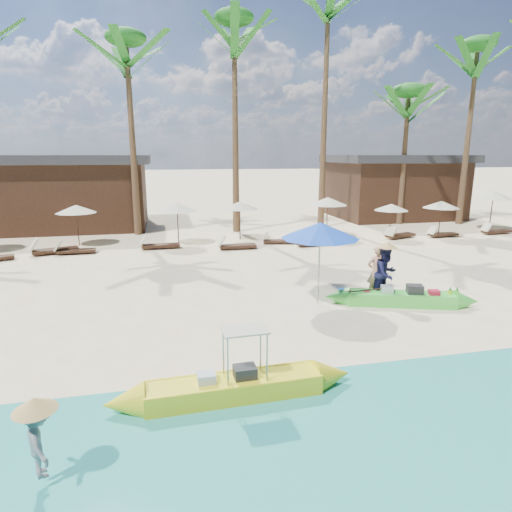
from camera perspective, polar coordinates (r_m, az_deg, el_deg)
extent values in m
plane|color=#FDECBB|center=(11.14, -1.19, -9.51)|extent=(240.00, 240.00, 0.00)
cube|color=tan|center=(6.95, 7.73, -25.25)|extent=(240.00, 4.50, 0.01)
cube|color=#44D541|center=(13.36, 18.67, -5.44)|extent=(3.13, 1.58, 0.37)
cube|color=white|center=(13.35, 18.68, -5.37)|extent=(2.67, 1.28, 0.17)
cube|color=#262628|center=(13.37, 20.39, -4.34)|extent=(0.52, 0.46, 0.34)
cube|color=silver|center=(13.25, 17.06, -4.39)|extent=(0.42, 0.38, 0.27)
cube|color=#B71833|center=(13.49, 22.63, -4.66)|extent=(0.35, 0.32, 0.21)
cylinder|color=#B71833|center=(13.17, 14.53, -4.75)|extent=(0.21, 0.21, 0.09)
cylinder|color=#262628|center=(13.05, 13.53, -4.89)|extent=(0.19, 0.19, 0.08)
sphere|color=tan|center=(13.04, 12.24, -4.60)|extent=(0.18, 0.18, 0.18)
cylinder|color=yellow|center=(13.76, 24.42, -4.58)|extent=(0.14, 0.14, 0.18)
cylinder|color=yellow|center=(13.82, 25.19, -4.58)|extent=(0.14, 0.14, 0.18)
cube|color=yellow|center=(8.15, -2.92, -17.19)|extent=(3.21, 0.77, 0.38)
cube|color=white|center=(8.14, -2.92, -17.07)|extent=(2.76, 0.57, 0.17)
cube|color=#262628|center=(8.06, -1.49, -15.45)|extent=(0.41, 0.34, 0.30)
cube|color=silver|center=(7.96, -6.64, -16.09)|extent=(0.33, 0.29, 0.26)
cube|color=beige|center=(7.68, -1.53, -9.82)|extent=(0.82, 0.58, 0.03)
imported|color=tan|center=(13.54, 15.76, -2.10)|extent=(0.64, 0.45, 1.67)
imported|color=black|center=(13.34, 16.90, -2.30)|extent=(1.03, 0.94, 1.72)
imported|color=gray|center=(6.71, -26.94, -21.13)|extent=(0.60, 0.75, 1.02)
cylinder|color=#99999E|center=(12.64, 8.40, -1.17)|extent=(0.05, 0.05, 2.37)
cone|color=blue|center=(12.43, 8.56, 3.41)|extent=(2.27, 2.27, 0.46)
cylinder|color=#352116|center=(22.46, -22.69, 3.71)|extent=(0.05, 0.05, 1.93)
cone|color=beige|center=(22.35, -22.88, 5.81)|extent=(1.93, 1.93, 0.39)
cube|color=#352116|center=(21.11, -25.17, 0.71)|extent=(2.00, 1.14, 0.13)
cube|color=beige|center=(21.01, -27.53, 1.35)|extent=(0.59, 0.71, 0.56)
cube|color=#352116|center=(20.71, -22.84, 0.64)|extent=(1.64, 0.55, 0.11)
cube|color=beige|center=(20.79, -24.86, 1.31)|extent=(0.37, 0.53, 0.48)
cylinder|color=#352116|center=(21.27, -10.38, 4.15)|extent=(0.05, 0.05, 2.01)
cone|color=beige|center=(21.15, -10.47, 6.46)|extent=(2.01, 2.01, 0.40)
cube|color=#352116|center=(20.65, -12.57, 1.38)|extent=(1.76, 0.59, 0.12)
cube|color=beige|center=(20.60, -14.76, 2.10)|extent=(0.40, 0.57, 0.51)
cylinder|color=#352116|center=(22.21, -2.16, 4.65)|extent=(0.05, 0.05, 1.93)
cone|color=beige|center=(22.10, -2.18, 6.78)|extent=(1.93, 1.93, 0.39)
cube|color=#352116|center=(20.08, -2.45, 1.34)|extent=(1.71, 0.56, 0.12)
cube|color=beige|center=(19.91, -4.60, 2.10)|extent=(0.39, 0.56, 0.50)
cube|color=#352116|center=(21.32, 3.03, 2.00)|extent=(1.60, 0.77, 0.11)
cube|color=beige|center=(21.22, 1.21, 2.71)|extent=(0.43, 0.55, 0.45)
cylinder|color=#352116|center=(23.20, 9.46, 5.03)|extent=(0.05, 0.05, 2.08)
cone|color=beige|center=(23.09, 9.54, 7.23)|extent=(2.08, 2.08, 0.42)
cube|color=#352116|center=(20.94, 7.57, 1.70)|extent=(1.62, 0.71, 0.11)
cube|color=beige|center=(20.58, 5.88, 2.33)|extent=(0.42, 0.55, 0.46)
cube|color=#352116|center=(22.33, 9.80, 2.36)|extent=(1.67, 0.90, 0.11)
cube|color=beige|center=(21.87, 8.35, 2.93)|extent=(0.47, 0.59, 0.46)
cylinder|color=#352116|center=(23.75, 17.46, 4.41)|extent=(0.04, 0.04, 1.77)
cone|color=beige|center=(23.65, 17.59, 6.23)|extent=(1.77, 1.77, 0.35)
cube|color=#352116|center=(23.99, 18.71, 2.64)|extent=(1.86, 1.12, 0.12)
cube|color=beige|center=(23.35, 17.53, 3.23)|extent=(0.56, 0.67, 0.52)
cylinder|color=#352116|center=(24.88, 23.31, 4.46)|extent=(0.05, 0.05, 1.89)
cone|color=beige|center=(24.79, 23.48, 6.31)|extent=(1.89, 1.89, 0.38)
cube|color=#352116|center=(25.16, 23.68, 2.66)|extent=(1.65, 0.65, 0.11)
cube|color=beige|center=(24.66, 22.48, 3.24)|extent=(0.40, 0.55, 0.47)
cube|color=#352116|center=(27.46, 29.41, 2.87)|extent=(1.67, 0.61, 0.12)
cube|color=beige|center=(26.91, 28.37, 3.44)|extent=(0.39, 0.55, 0.48)
cylinder|color=#352116|center=(28.52, 28.87, 5.24)|extent=(0.06, 0.06, 2.23)
cone|color=beige|center=(28.43, 29.09, 7.15)|extent=(2.23, 2.23, 0.45)
cone|color=brown|center=(24.39, -16.16, 14.53)|extent=(0.40, 0.40, 10.08)
ellipsoid|color=#1B6C1D|center=(25.05, -16.99, 26.10)|extent=(2.08, 2.08, 0.88)
cone|color=brown|center=(24.47, -2.78, 16.40)|extent=(0.40, 0.40, 11.26)
ellipsoid|color=#1B6C1D|center=(25.40, -2.95, 29.18)|extent=(2.08, 2.08, 0.88)
cone|color=brown|center=(26.30, 9.11, 18.12)|extent=(0.40, 0.40, 13.16)
cone|color=brown|center=(28.71, 19.11, 12.07)|extent=(0.40, 0.40, 8.07)
ellipsoid|color=#1B6C1D|center=(28.95, 19.76, 20.06)|extent=(2.08, 2.08, 0.88)
cone|color=brown|center=(30.15, 26.41, 13.90)|extent=(0.40, 0.40, 10.64)
ellipsoid|color=#1B6C1D|center=(30.79, 27.52, 23.79)|extent=(2.08, 2.08, 0.88)
cube|color=#352116|center=(28.32, -24.83, 7.23)|extent=(10.00, 6.00, 3.80)
cube|color=#2D2D33|center=(28.22, -25.26, 11.56)|extent=(10.80, 6.60, 0.50)
cube|color=#352116|center=(31.96, 17.84, 8.38)|extent=(8.00, 6.00, 3.80)
cube|color=#2D2D33|center=(31.87, 18.12, 12.22)|extent=(8.80, 6.60, 0.50)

